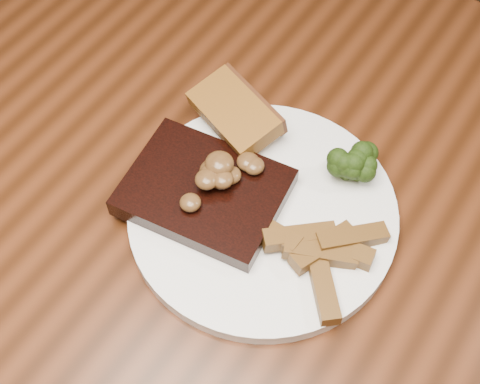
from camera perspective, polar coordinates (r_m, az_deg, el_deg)
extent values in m
cube|color=#49210E|center=(0.73, 1.93, -1.79)|extent=(1.60, 0.90, 0.04)
cylinder|color=black|center=(1.52, -14.36, 14.14)|extent=(0.07, 0.07, 0.71)
cylinder|color=black|center=(1.61, 18.57, 7.29)|extent=(0.04, 0.04, 0.38)
cylinder|color=black|center=(1.41, 12.55, -0.24)|extent=(0.04, 0.04, 0.38)
cylinder|color=white|center=(0.70, 1.95, -1.86)|extent=(0.32, 0.32, 0.01)
cube|color=black|center=(0.69, -3.05, -0.01)|extent=(0.18, 0.14, 0.02)
cube|color=#BBAE91|center=(0.68, -5.76, -3.42)|extent=(0.14, 0.03, 0.02)
cube|color=brown|center=(0.75, -0.50, 5.81)|extent=(0.12, 0.09, 0.02)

